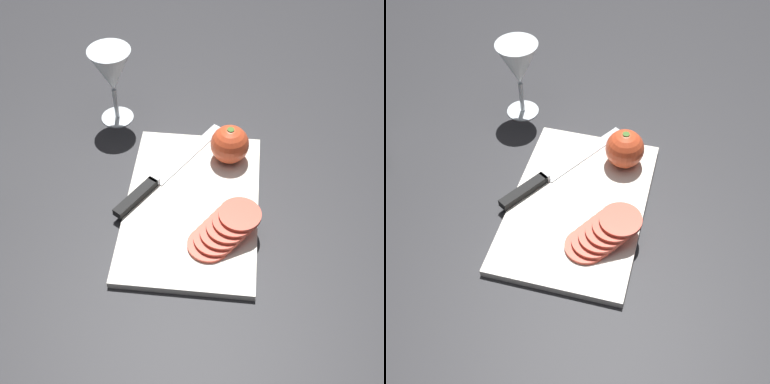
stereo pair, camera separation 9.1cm
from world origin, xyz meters
The scene contains 6 objects.
ground_plane centered at (0.00, 0.00, 0.00)m, with size 3.00×3.00×0.00m, color #28282B.
cutting_board centered at (0.03, -0.02, 0.01)m, with size 0.35×0.23×0.01m.
wine_glass centered at (0.25, 0.16, 0.11)m, with size 0.08×0.08×0.16m.
whole_tomato centered at (0.15, -0.08, 0.05)m, with size 0.07×0.07×0.07m.
knife centered at (0.06, 0.06, 0.02)m, with size 0.26×0.17×0.01m.
tomato_slice_stack_near centered at (-0.04, -0.08, 0.03)m, with size 0.11×0.12×0.04m.
Camera 1 is at (-0.57, -0.08, 0.73)m, focal length 50.00 mm.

